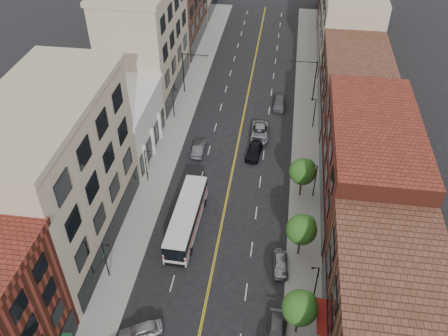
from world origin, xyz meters
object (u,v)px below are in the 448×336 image
at_px(car_lane_c, 279,103).
at_px(car_parked_mid, 276,333).
at_px(car_angle_a, 140,331).
at_px(car_lane_b, 260,132).
at_px(city_bus, 186,217).
at_px(car_parked_far, 281,264).
at_px(car_lane_a, 254,151).
at_px(car_lane_behind, 199,148).

bearing_deg(car_lane_c, car_parked_mid, -86.42).
height_order(car_angle_a, car_lane_c, car_lane_c).
xyz_separation_m(car_angle_a, car_lane_b, (8.63, 35.00, 0.05)).
bearing_deg(city_bus, car_parked_far, -20.20).
relative_size(car_parked_mid, car_lane_a, 0.96).
xyz_separation_m(car_lane_behind, car_lane_a, (7.98, 0.46, -0.05)).
bearing_deg(car_angle_a, car_lane_b, 140.61).
relative_size(car_parked_far, car_lane_c, 0.84).
height_order(city_bus, car_lane_behind, city_bus).
bearing_deg(city_bus, car_lane_c, 73.27).
bearing_deg(car_angle_a, city_bus, 148.40).
relative_size(city_bus, car_lane_c, 2.54).
bearing_deg(car_parked_mid, car_angle_a, -171.11).
distance_m(car_parked_mid, car_lane_c, 42.24).
distance_m(car_parked_mid, car_lane_a, 28.96).
xyz_separation_m(car_parked_far, car_lane_c, (-1.90, 33.70, 0.13)).
height_order(city_bus, car_parked_far, city_bus).
bearing_deg(car_parked_far, car_angle_a, -146.12).
xyz_separation_m(car_lane_a, car_lane_b, (0.40, 4.72, 0.09)).
bearing_deg(car_lane_a, city_bus, -106.76).
xyz_separation_m(car_parked_mid, car_lane_a, (-4.76, 28.56, 0.03)).
relative_size(car_angle_a, car_lane_behind, 0.95).
distance_m(car_lane_a, car_lane_c, 13.93).
height_order(car_angle_a, car_lane_b, car_lane_b).
relative_size(car_angle_a, car_lane_a, 0.90).
xyz_separation_m(car_parked_mid, car_lane_behind, (-12.74, 28.10, 0.08)).
relative_size(car_angle_a, car_lane_c, 0.90).
distance_m(car_parked_mid, car_lane_behind, 30.85).
bearing_deg(car_lane_behind, car_lane_c, -128.33).
relative_size(car_lane_behind, car_lane_c, 0.95).
xyz_separation_m(car_lane_a, car_lane_c, (2.86, 13.63, 0.12)).
distance_m(car_angle_a, car_lane_a, 31.38).
distance_m(city_bus, car_lane_a, 16.96).
distance_m(car_parked_far, car_lane_behind, 23.38).
distance_m(car_lane_b, car_lane_c, 9.24).
bearing_deg(city_bus, car_lane_a, 68.14).
xyz_separation_m(car_angle_a, car_parked_far, (13.00, 10.21, -0.05)).
bearing_deg(car_lane_a, car_lane_c, 84.61).
height_order(car_lane_behind, car_lane_a, car_lane_behind).
distance_m(car_lane_behind, car_lane_b, 9.84).
bearing_deg(car_lane_a, car_angle_a, -98.75).
distance_m(city_bus, car_parked_far, 12.35).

